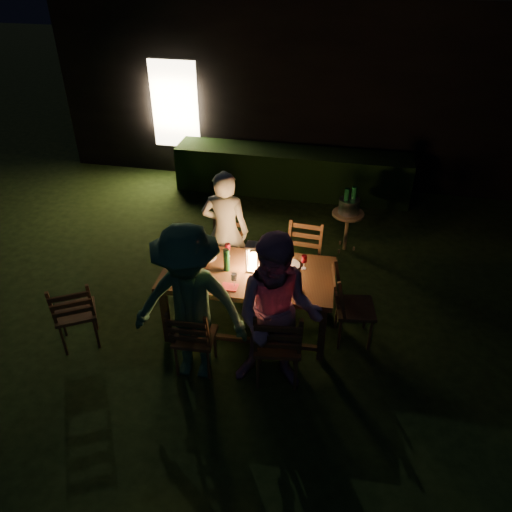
% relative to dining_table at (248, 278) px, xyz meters
% --- Properties ---
extents(garden_envelope, '(40.00, 40.00, 3.20)m').
position_rel_dining_table_xyz_m(garden_envelope, '(0.46, 6.21, 0.84)').
color(garden_envelope, black).
rests_on(garden_envelope, ground).
extents(dining_table, '(2.00, 1.05, 0.82)m').
position_rel_dining_table_xyz_m(dining_table, '(0.00, 0.00, 0.00)').
color(dining_table, '#522F1B').
rests_on(dining_table, ground).
extents(chair_near_left, '(0.46, 0.49, 0.97)m').
position_rel_dining_table_xyz_m(chair_near_left, '(-0.42, -0.78, -0.45)').
color(chair_near_left, '#522F1B').
rests_on(chair_near_left, ground).
extents(chair_near_right, '(0.55, 0.58, 1.08)m').
position_rel_dining_table_xyz_m(chair_near_right, '(0.48, -0.76, -0.41)').
color(chair_near_right, '#522F1B').
rests_on(chair_near_right, ground).
extents(chair_far_left, '(0.43, 0.46, 0.95)m').
position_rel_dining_table_xyz_m(chair_far_left, '(-0.48, 0.75, -0.45)').
color(chair_far_left, '#522F1B').
rests_on(chair_far_left, ground).
extents(chair_far_right, '(0.48, 0.51, 1.01)m').
position_rel_dining_table_xyz_m(chair_far_right, '(0.53, 0.79, -0.43)').
color(chair_far_right, '#522F1B').
rests_on(chair_far_right, ground).
extents(chair_end, '(0.55, 0.52, 1.01)m').
position_rel_dining_table_xyz_m(chair_end, '(1.23, 0.04, -0.43)').
color(chair_end, '#522F1B').
rests_on(chair_end, ground).
extents(chair_spare, '(0.62, 0.64, 1.00)m').
position_rel_dining_table_xyz_m(chair_spare, '(-1.87, -0.68, -0.44)').
color(chair_spare, '#522F1B').
rests_on(chair_spare, ground).
extents(person_house_side, '(0.62, 0.42, 1.68)m').
position_rel_dining_table_xyz_m(person_house_side, '(-0.48, 0.80, 0.10)').
color(person_house_side, beige).
rests_on(person_house_side, ground).
extents(person_opp_right, '(0.91, 0.72, 1.83)m').
position_rel_dining_table_xyz_m(person_opp_right, '(0.48, -0.80, 0.17)').
color(person_opp_right, '#BB809D').
rests_on(person_opp_right, ground).
extents(person_opp_left, '(1.21, 0.72, 1.84)m').
position_rel_dining_table_xyz_m(person_opp_left, '(-0.42, -0.83, 0.18)').
color(person_opp_left, '#336645').
rests_on(person_opp_left, ground).
extents(lantern, '(0.16, 0.16, 0.35)m').
position_rel_dining_table_xyz_m(lantern, '(0.05, 0.05, 0.24)').
color(lantern, white).
rests_on(lantern, dining_table).
extents(plate_far_left, '(0.25, 0.25, 0.01)m').
position_rel_dining_table_xyz_m(plate_far_left, '(-0.56, 0.20, 0.09)').
color(plate_far_left, white).
rests_on(plate_far_left, dining_table).
extents(plate_near_left, '(0.25, 0.25, 0.01)m').
position_rel_dining_table_xyz_m(plate_near_left, '(-0.54, -0.24, 0.09)').
color(plate_near_left, white).
rests_on(plate_near_left, dining_table).
extents(plate_far_right, '(0.25, 0.25, 0.01)m').
position_rel_dining_table_xyz_m(plate_far_right, '(0.44, 0.24, 0.09)').
color(plate_far_right, white).
rests_on(plate_far_right, dining_table).
extents(plate_near_right, '(0.25, 0.25, 0.01)m').
position_rel_dining_table_xyz_m(plate_near_right, '(0.46, -0.20, 0.09)').
color(plate_near_right, white).
rests_on(plate_near_right, dining_table).
extents(wineglass_a, '(0.06, 0.06, 0.18)m').
position_rel_dining_table_xyz_m(wineglass_a, '(-0.31, 0.27, 0.17)').
color(wineglass_a, '#59070F').
rests_on(wineglass_a, dining_table).
extents(wineglass_b, '(0.06, 0.06, 0.18)m').
position_rel_dining_table_xyz_m(wineglass_b, '(-0.72, -0.14, 0.17)').
color(wineglass_b, '#59070F').
rests_on(wineglass_b, dining_table).
extents(wineglass_c, '(0.06, 0.06, 0.18)m').
position_rel_dining_table_xyz_m(wineglass_c, '(0.31, -0.27, 0.17)').
color(wineglass_c, '#59070F').
rests_on(wineglass_c, dining_table).
extents(wineglass_d, '(0.06, 0.06, 0.18)m').
position_rel_dining_table_xyz_m(wineglass_d, '(0.61, 0.20, 0.17)').
color(wineglass_d, '#59070F').
rests_on(wineglass_d, dining_table).
extents(wineglass_e, '(0.06, 0.06, 0.18)m').
position_rel_dining_table_xyz_m(wineglass_e, '(-0.09, -0.30, 0.17)').
color(wineglass_e, silver).
rests_on(wineglass_e, dining_table).
extents(bottle_table, '(0.07, 0.07, 0.28)m').
position_rel_dining_table_xyz_m(bottle_table, '(-0.25, -0.01, 0.22)').
color(bottle_table, '#0F471E').
rests_on(bottle_table, dining_table).
extents(napkin_left, '(0.18, 0.14, 0.01)m').
position_rel_dining_table_xyz_m(napkin_left, '(-0.14, -0.32, 0.09)').
color(napkin_left, red).
rests_on(napkin_left, dining_table).
extents(napkin_right, '(0.18, 0.14, 0.01)m').
position_rel_dining_table_xyz_m(napkin_right, '(0.56, -0.28, 0.09)').
color(napkin_right, red).
rests_on(napkin_right, dining_table).
extents(phone, '(0.14, 0.07, 0.01)m').
position_rel_dining_table_xyz_m(phone, '(-0.61, -0.32, 0.09)').
color(phone, black).
rests_on(phone, dining_table).
extents(side_table, '(0.47, 0.47, 0.63)m').
position_rel_dining_table_xyz_m(side_table, '(1.05, 2.02, -0.18)').
color(side_table, brown).
rests_on(side_table, ground).
extents(ice_bucket, '(0.30, 0.30, 0.22)m').
position_rel_dining_table_xyz_m(ice_bucket, '(1.05, 2.02, 0.00)').
color(ice_bucket, '#A5A8AD').
rests_on(ice_bucket, side_table).
extents(bottle_bucket_a, '(0.07, 0.07, 0.32)m').
position_rel_dining_table_xyz_m(bottle_bucket_a, '(1.00, 1.98, 0.05)').
color(bottle_bucket_a, '#0F471E').
rests_on(bottle_bucket_a, side_table).
extents(bottle_bucket_b, '(0.07, 0.07, 0.32)m').
position_rel_dining_table_xyz_m(bottle_bucket_b, '(1.10, 2.06, 0.05)').
color(bottle_bucket_b, '#0F471E').
rests_on(bottle_bucket_b, side_table).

